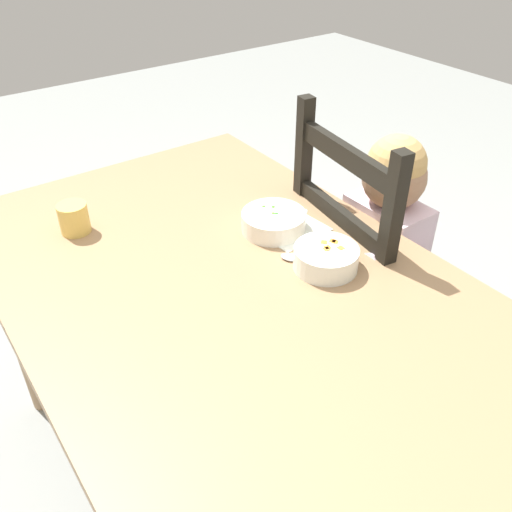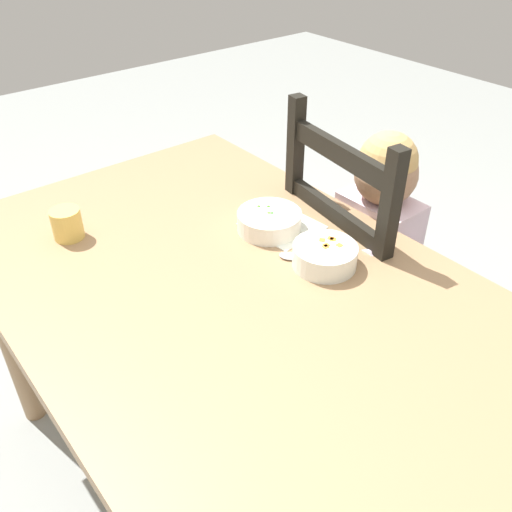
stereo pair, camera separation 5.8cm
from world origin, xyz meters
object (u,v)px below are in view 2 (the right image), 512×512
Objects in this scene: bowl_of_peas at (269,221)px; bowl_of_carrots at (325,255)px; dining_chair at (362,286)px; spoon at (296,258)px; dining_table at (242,324)px; child_figure at (369,244)px; drinking_cup at (67,224)px.

bowl_of_carrots is (0.20, 0.00, 0.00)m from bowl_of_peas.
dining_chair reaches higher than spoon.
dining_table is 0.50m from child_figure.
child_figure is (0.01, -0.00, 0.16)m from dining_chair.
dining_chair is at bearing 61.81° from drinking_cup.
drinking_cup is at bearing -118.81° from child_figure.
bowl_of_peas is 1.26× the size of spoon.
bowl_of_peas is at bearing -108.86° from child_figure.
drinking_cup is (-0.43, -0.38, 0.03)m from spoon.
bowl_of_carrots is 0.07m from spoon.
child_figure is at bearing 71.14° from bowl_of_peas.
bowl_of_peas is (-0.09, -0.30, 0.30)m from dining_chair.
dining_table is 1.53× the size of child_figure.
bowl_of_peas is at bearing 166.04° from spoon.
child_figure is 0.35m from spoon.
child_figure is at bearing 108.85° from bowl_of_carrots.
child_figure is 0.82m from drinking_cup.
spoon is at bearing -82.59° from child_figure.
child_figure is at bearing 61.19° from drinking_cup.
bowl_of_carrots is 0.64m from drinking_cup.
dining_chair is 6.37× the size of bowl_of_peas.
bowl_of_peas is 0.15m from spoon.
bowl_of_peas is (-0.15, 0.21, 0.13)m from dining_table.
child_figure is 7.54× the size of spoon.
bowl_of_carrots reaches higher than spoon.
spoon is at bearing -81.35° from dining_chair.
child_figure is (-0.05, 0.50, -0.02)m from dining_table.
drinking_cup is (-0.39, -0.70, 0.16)m from child_figure.
drinking_cup is (-0.49, -0.41, 0.01)m from bowl_of_carrots.
spoon is at bearing -13.96° from bowl_of_peas.
child_figure is 0.34m from bowl_of_peas.
dining_chair reaches higher than dining_table.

